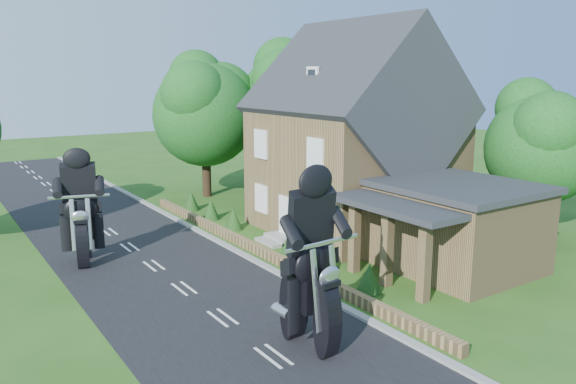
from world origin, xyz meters
TOP-DOWN VIEW (x-y plane):
  - ground at (0.00, 0.00)m, footprint 120.00×120.00m
  - road at (0.00, 0.00)m, footprint 7.00×80.00m
  - kerb at (3.65, 0.00)m, footprint 0.30×80.00m
  - garden_wall at (4.30, 5.00)m, footprint 0.30×22.00m
  - house at (10.49, 6.00)m, footprint 9.54×8.64m
  - annex at (9.87, -0.80)m, footprint 7.05×5.94m
  - tree_annex_side at (17.13, 0.10)m, footprint 5.64×5.20m
  - tree_house_right at (16.65, 8.62)m, footprint 6.51×6.00m
  - tree_behind_house at (14.18, 16.14)m, footprint 7.81×7.20m
  - tree_behind_left at (8.16, 17.13)m, footprint 6.94×6.40m
  - shrub_a at (5.30, -1.00)m, footprint 0.90×0.90m
  - shrub_b at (5.30, 1.50)m, footprint 0.90×0.90m
  - shrub_c at (5.30, 4.00)m, footprint 0.90×0.90m
  - shrub_d at (5.30, 9.00)m, footprint 0.90×0.90m
  - shrub_e at (5.30, 11.50)m, footprint 0.90×0.90m
  - shrub_f at (5.30, 14.00)m, footprint 0.90×0.90m
  - motorcycle_lead at (1.14, -3.15)m, footprint 0.53×1.72m
  - motorcycle_follow at (-2.24, 7.84)m, footprint 0.81×1.59m

SIDE VIEW (x-z plane):
  - ground at x=0.00m, z-range 0.00..0.00m
  - road at x=0.00m, z-range 0.00..0.02m
  - kerb at x=3.65m, z-range 0.00..0.12m
  - garden_wall at x=4.30m, z-range 0.00..0.40m
  - shrub_a at x=5.30m, z-range 0.00..1.10m
  - shrub_b at x=5.30m, z-range 0.00..1.10m
  - shrub_c at x=5.30m, z-range 0.00..1.10m
  - shrub_d at x=5.30m, z-range 0.00..1.10m
  - shrub_e at x=5.30m, z-range 0.00..1.10m
  - shrub_f at x=5.30m, z-range 0.00..1.10m
  - motorcycle_follow at x=-2.24m, z-range 0.00..1.43m
  - motorcycle_lead at x=1.14m, z-range 0.00..1.58m
  - annex at x=9.87m, z-range 0.05..3.49m
  - house at x=10.49m, z-range -0.78..9.46m
  - tree_annex_side at x=17.13m, z-range 0.95..8.43m
  - tree_house_right at x=16.65m, z-range 0.99..9.39m
  - tree_behind_left at x=8.16m, z-range 1.15..10.31m
  - tree_behind_house at x=14.18m, z-range 1.19..11.27m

